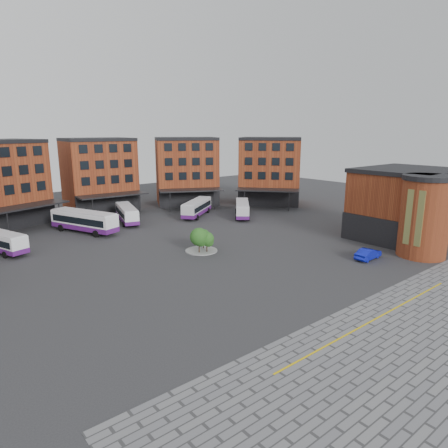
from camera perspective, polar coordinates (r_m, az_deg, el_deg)
ground at (r=44.80m, az=3.84°, el=-7.85°), size 160.00×160.00×0.00m
yellow_line at (r=38.35m, az=20.96°, el=-12.47°), size 26.00×0.15×0.02m
main_building at (r=73.20m, az=-20.05°, el=5.49°), size 94.14×42.48×14.60m
east_building at (r=64.51m, az=24.86°, el=2.37°), size 17.40×15.40×10.60m
tree_island at (r=53.84m, az=-3.10°, el=-2.12°), size 4.40×4.40×3.48m
bus_c at (r=67.93m, az=-19.35°, el=0.42°), size 7.19×12.54×3.48m
bus_d at (r=73.29m, az=-13.71°, el=1.47°), size 5.30×10.81×2.97m
bus_e at (r=76.61m, az=-3.90°, el=2.36°), size 10.26×8.39×3.06m
bus_f at (r=75.94m, az=2.63°, el=2.21°), size 8.48×9.27×2.88m
blue_car at (r=54.32m, az=19.89°, el=-4.02°), size 4.43×1.74×1.44m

